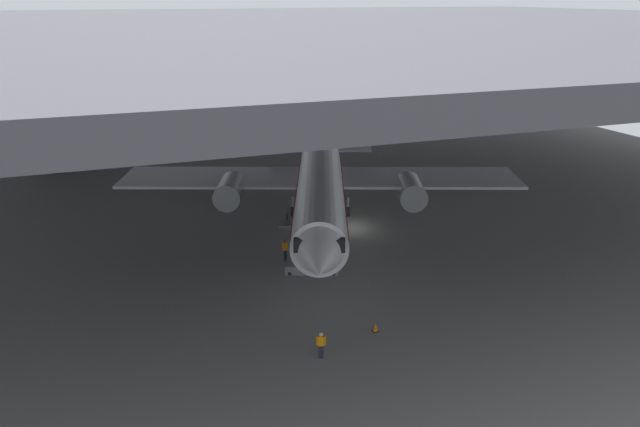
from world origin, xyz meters
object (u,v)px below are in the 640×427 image
boarding_stairs (311,262)px  traffic_cone_orange (375,327)px  airplane_distant (74,122)px  crew_worker_near_nose (321,344)px  airplane_main (320,186)px  crew_worker_by_stairs (285,249)px

boarding_stairs → traffic_cone_orange: (0.54, -10.00, -0.45)m
boarding_stairs → airplane_distant: bearing=106.2°
airplane_distant → traffic_cone_orange: (15.52, -61.58, -2.94)m
crew_worker_near_nose → traffic_cone_orange: bearing=22.2°
airplane_main → crew_worker_by_stairs: 9.38m
crew_worker_near_nose → airplane_distant: 64.35m
boarding_stairs → traffic_cone_orange: bearing=-86.9°
airplane_main → crew_worker_near_nose: size_ratio=22.87×
airplane_main → traffic_cone_orange: airplane_main is taller
crew_worker_near_nose → airplane_distant: airplane_distant is taller
crew_worker_near_nose → crew_worker_by_stairs: (2.58, 14.44, 0.08)m
crew_worker_near_nose → crew_worker_by_stairs: size_ratio=0.93×
airplane_main → boarding_stairs: size_ratio=7.82×
airplane_distant → traffic_cone_orange: 63.58m
airplane_main → crew_worker_near_nose: airplane_main is taller
crew_worker_by_stairs → traffic_cone_orange: bearing=-82.5°
boarding_stairs → crew_worker_near_nose: (-3.70, -11.74, 0.19)m
crew_worker_by_stairs → airplane_distant: airplane_distant is taller
airplane_main → boarding_stairs: (-4.48, -9.77, -2.82)m
boarding_stairs → crew_worker_near_nose: 12.31m
airplane_distant → crew_worker_near_nose: bearing=-79.9°
boarding_stairs → airplane_distant: size_ratio=0.15×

